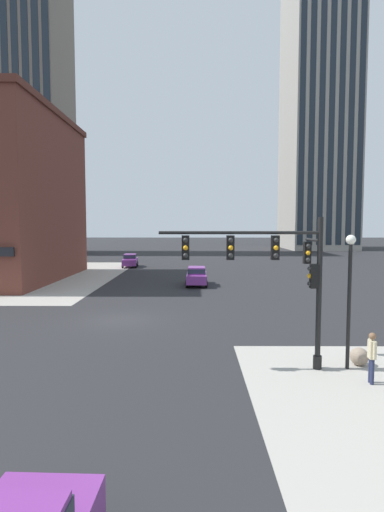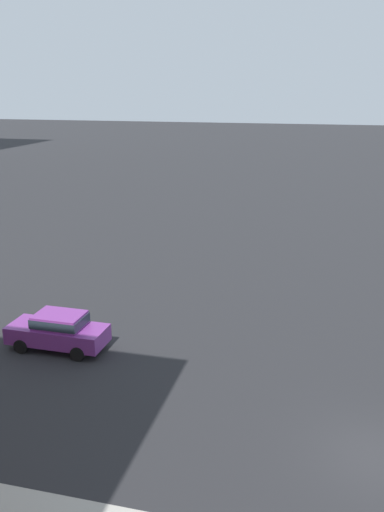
% 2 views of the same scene
% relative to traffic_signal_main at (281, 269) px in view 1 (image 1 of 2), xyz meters
% --- Properties ---
extents(ground_plane, '(320.00, 320.00, 0.00)m').
position_rel_traffic_signal_main_xyz_m(ground_plane, '(-7.48, 7.64, -3.74)').
color(ground_plane, '#262628').
extents(traffic_signal_main, '(6.09, 2.09, 5.69)m').
position_rel_traffic_signal_main_xyz_m(traffic_signal_main, '(0.00, 0.00, 0.00)').
color(traffic_signal_main, black).
rests_on(traffic_signal_main, ground).
extents(bollard_sphere_curb_a, '(0.69, 0.69, 0.69)m').
position_rel_traffic_signal_main_xyz_m(bollard_sphere_curb_a, '(3.11, 0.19, -3.39)').
color(bollard_sphere_curb_a, gray).
rests_on(bollard_sphere_curb_a, ground).
extents(pedestrian_at_curb, '(0.24, 0.55, 1.76)m').
position_rel_traffic_signal_main_xyz_m(pedestrian_at_curb, '(2.78, -1.62, -2.72)').
color(pedestrian_at_curb, '#232847').
rests_on(pedestrian_at_curb, ground).
extents(street_lamp_corner_near, '(0.36, 0.36, 5.03)m').
position_rel_traffic_signal_main_xyz_m(street_lamp_corner_near, '(2.52, -0.17, -0.55)').
color(street_lamp_corner_near, black).
rests_on(street_lamp_corner_near, ground).
extents(car_main_northbound_near, '(2.15, 4.53, 1.68)m').
position_rel_traffic_signal_main_xyz_m(car_main_northbound_near, '(-11.61, 37.29, -2.82)').
color(car_main_northbound_near, '#7A3389').
rests_on(car_main_northbound_near, ground).
extents(car_main_northbound_far, '(1.94, 4.42, 1.68)m').
position_rel_traffic_signal_main_xyz_m(car_main_northbound_far, '(-3.05, 21.06, -2.82)').
color(car_main_northbound_far, '#7A3389').
rests_on(car_main_northbound_far, ground).
extents(residential_tower_skyline_right, '(14.39, 19.14, 66.64)m').
position_rel_traffic_signal_main_xyz_m(residential_tower_skyline_right, '(24.91, 79.60, 29.60)').
color(residential_tower_skyline_right, '#9E998E').
rests_on(residential_tower_skyline_right, ground).
extents(residential_tower_skyline_left, '(14.52, 14.51, 61.70)m').
position_rel_traffic_signal_main_xyz_m(residential_tower_skyline_left, '(-35.04, 63.85, 27.13)').
color(residential_tower_skyline_left, '#70665B').
rests_on(residential_tower_skyline_left, ground).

